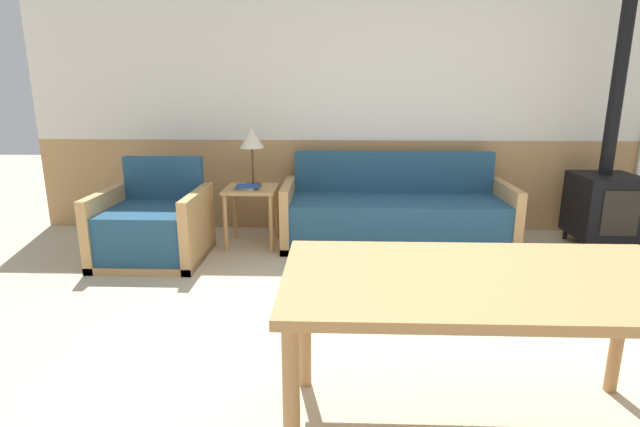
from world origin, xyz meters
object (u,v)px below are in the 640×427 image
couch (395,217)px  side_table (252,199)px  dining_table (488,294)px  armchair (154,228)px  wood_stove (606,190)px  table_lamp (252,140)px

couch → side_table: bearing=-177.2°
side_table → dining_table: (1.38, -2.59, 0.21)m
armchair → dining_table: armchair is taller
armchair → wood_stove: wood_stove is taller
wood_stove → table_lamp: bearing=179.7°
armchair → side_table: (0.77, 0.41, 0.17)m
side_table → table_lamp: 0.53m
wood_stove → dining_table: bearing=-124.5°
couch → armchair: armchair is taller
couch → side_table: 1.34m
armchair → wood_stove: size_ratio=0.35×
wood_stove → side_table: bearing=-178.8°
couch → armchair: 2.15m
dining_table → wood_stove: bearing=55.5°
side_table → table_lamp: table_lamp is taller
dining_table → wood_stove: (1.82, 2.65, -0.12)m
table_lamp → armchair: bearing=-147.5°
armchair → couch: bearing=3.1°
side_table → dining_table: bearing=-61.9°
table_lamp → dining_table: (1.37, -2.67, -0.31)m
armchair → table_lamp: table_lamp is taller
dining_table → table_lamp: bearing=117.2°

